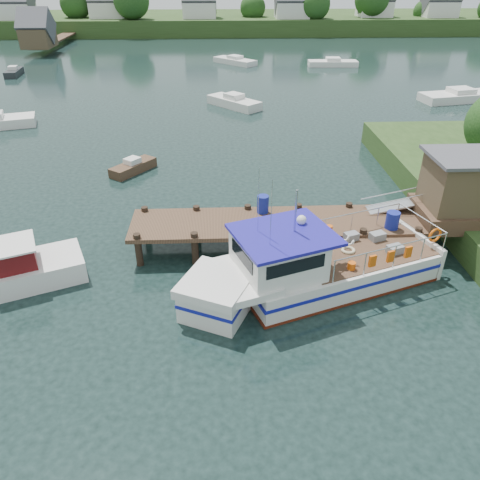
{
  "coord_description": "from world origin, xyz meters",
  "views": [
    {
      "loc": [
        -1.78,
        -19.07,
        11.76
      ],
      "look_at": [
        -1.0,
        -1.5,
        1.3
      ],
      "focal_mm": 35.0,
      "sensor_mm": 36.0,
      "label": 1
    }
  ],
  "objects_px": {
    "moored_e": "(14,72)",
    "moored_far": "(333,63)",
    "moored_rowboat": "(133,167)",
    "moored_d": "(235,61)",
    "dock": "(401,202)",
    "moored_c": "(460,96)",
    "moored_b": "(234,102)",
    "lobster_boat": "(308,269)"
  },
  "relations": [
    {
      "from": "moored_c",
      "to": "moored_far",
      "type": "bearing_deg",
      "value": 114.05
    },
    {
      "from": "moored_far",
      "to": "dock",
      "type": "bearing_deg",
      "value": -110.63
    },
    {
      "from": "moored_rowboat",
      "to": "moored_e",
      "type": "height_order",
      "value": "moored_e"
    },
    {
      "from": "moored_far",
      "to": "moored_d",
      "type": "bearing_deg",
      "value": 158.08
    },
    {
      "from": "moored_far",
      "to": "moored_d",
      "type": "height_order",
      "value": "moored_far"
    },
    {
      "from": "moored_b",
      "to": "moored_d",
      "type": "height_order",
      "value": "moored_b"
    },
    {
      "from": "dock",
      "to": "moored_c",
      "type": "height_order",
      "value": "dock"
    },
    {
      "from": "dock",
      "to": "moored_d",
      "type": "distance_m",
      "value": 47.66
    },
    {
      "from": "moored_c",
      "to": "moored_rowboat",
      "type": "bearing_deg",
      "value": -151.14
    },
    {
      "from": "moored_rowboat",
      "to": "moored_b",
      "type": "relative_size",
      "value": 0.6
    },
    {
      "from": "lobster_boat",
      "to": "moored_rowboat",
      "type": "bearing_deg",
      "value": 104.93
    },
    {
      "from": "lobster_boat",
      "to": "moored_e",
      "type": "bearing_deg",
      "value": 102.49
    },
    {
      "from": "moored_e",
      "to": "moored_far",
      "type": "bearing_deg",
      "value": -9.82
    },
    {
      "from": "lobster_boat",
      "to": "moored_far",
      "type": "distance_m",
      "value": 49.83
    },
    {
      "from": "moored_c",
      "to": "moored_d",
      "type": "height_order",
      "value": "moored_c"
    },
    {
      "from": "moored_d",
      "to": "moored_b",
      "type": "bearing_deg",
      "value": -106.66
    },
    {
      "from": "moored_e",
      "to": "moored_d",
      "type": "bearing_deg",
      "value": -2.38
    },
    {
      "from": "moored_rowboat",
      "to": "dock",
      "type": "bearing_deg",
      "value": -57.51
    },
    {
      "from": "moored_far",
      "to": "moored_c",
      "type": "height_order",
      "value": "moored_c"
    },
    {
      "from": "dock",
      "to": "moored_rowboat",
      "type": "relative_size",
      "value": 5.08
    },
    {
      "from": "moored_far",
      "to": "moored_e",
      "type": "distance_m",
      "value": 39.92
    },
    {
      "from": "moored_rowboat",
      "to": "moored_c",
      "type": "height_order",
      "value": "moored_c"
    },
    {
      "from": "dock",
      "to": "moored_c",
      "type": "relative_size",
      "value": 2.02
    },
    {
      "from": "moored_b",
      "to": "moored_c",
      "type": "bearing_deg",
      "value": 16.17
    },
    {
      "from": "moored_c",
      "to": "moored_d",
      "type": "xyz_separation_m",
      "value": [
        -21.44,
        20.59,
        -0.06
      ]
    },
    {
      "from": "moored_rowboat",
      "to": "moored_far",
      "type": "distance_m",
      "value": 40.97
    },
    {
      "from": "moored_rowboat",
      "to": "moored_b",
      "type": "distance_m",
      "value": 17.22
    },
    {
      "from": "moored_far",
      "to": "moored_b",
      "type": "relative_size",
      "value": 1.19
    },
    {
      "from": "moored_rowboat",
      "to": "moored_d",
      "type": "relative_size",
      "value": 0.55
    },
    {
      "from": "lobster_boat",
      "to": "moored_c",
      "type": "height_order",
      "value": "lobster_boat"
    },
    {
      "from": "moored_rowboat",
      "to": "moored_d",
      "type": "bearing_deg",
      "value": 55.3
    },
    {
      "from": "moored_c",
      "to": "dock",
      "type": "bearing_deg",
      "value": -121.18
    },
    {
      "from": "lobster_boat",
      "to": "moored_far",
      "type": "xyz_separation_m",
      "value": [
        11.58,
        48.46,
        -0.6
      ]
    },
    {
      "from": "dock",
      "to": "moored_d",
      "type": "bearing_deg",
      "value": 97.28
    },
    {
      "from": "dock",
      "to": "moored_rowboat",
      "type": "distance_m",
      "value": 17.11
    },
    {
      "from": "lobster_boat",
      "to": "moored_b",
      "type": "relative_size",
      "value": 2.07
    },
    {
      "from": "moored_b",
      "to": "moored_d",
      "type": "xyz_separation_m",
      "value": [
        0.85,
        21.86,
        -0.07
      ]
    },
    {
      "from": "dock",
      "to": "moored_e",
      "type": "distance_m",
      "value": 52.4
    },
    {
      "from": "moored_b",
      "to": "moored_e",
      "type": "bearing_deg",
      "value": 162.38
    },
    {
      "from": "dock",
      "to": "moored_e",
      "type": "height_order",
      "value": "dock"
    },
    {
      "from": "moored_b",
      "to": "dock",
      "type": "bearing_deg",
      "value": -61.91
    },
    {
      "from": "moored_c",
      "to": "moored_e",
      "type": "xyz_separation_m",
      "value": [
        -48.32,
        14.09,
        -0.05
      ]
    }
  ]
}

